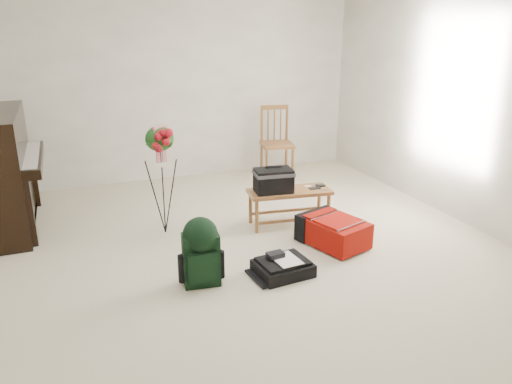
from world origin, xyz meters
name	(u,v)px	position (x,y,z in m)	size (l,w,h in m)	color
floor	(250,256)	(0.00, 0.00, 0.00)	(5.00, 5.50, 0.01)	beige
wall_back	(179,88)	(0.00, 2.75, 1.25)	(5.00, 0.04, 2.50)	white
wall_right	(474,109)	(2.50, 0.00, 1.25)	(0.04, 5.50, 2.50)	white
piano	(0,174)	(-2.19, 1.60, 0.60)	(0.71, 1.50, 1.25)	black
bench	(279,184)	(0.55, 0.57, 0.48)	(0.92, 0.46, 0.68)	#946030
dining_chair	(276,143)	(1.26, 2.32, 0.48)	(0.50, 0.50, 0.99)	#946030
red_suitcase	(331,229)	(0.86, -0.01, 0.15)	(0.61, 0.77, 0.28)	#A50907
black_duffel	(283,267)	(0.15, -0.43, 0.07)	(0.50, 0.42, 0.20)	black
green_backpack	(201,248)	(-0.56, -0.35, 0.33)	(0.32, 0.30, 0.60)	black
flower_stand	(162,181)	(-0.63, 0.85, 0.57)	(0.48, 0.48, 1.17)	black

